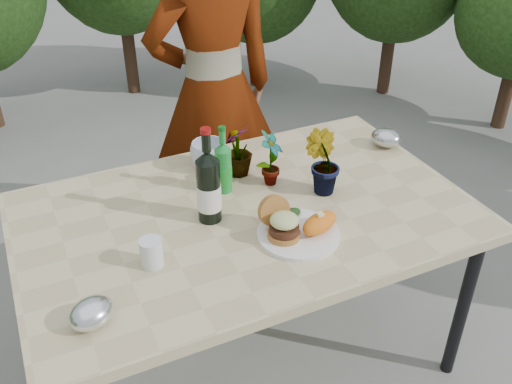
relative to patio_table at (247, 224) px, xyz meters
name	(u,v)px	position (x,y,z in m)	size (l,w,h in m)	color
ground	(248,354)	(0.00, 0.00, -0.69)	(80.00, 80.00, 0.00)	slate
patio_table	(247,224)	(0.00, 0.00, 0.00)	(1.60, 1.00, 0.75)	#CAB686
shrub_hedge	(119,15)	(-0.06, 1.46, 0.39)	(6.84, 5.05, 1.98)	#382316
dinner_plate	(298,234)	(0.10, -0.21, 0.06)	(0.28, 0.28, 0.01)	white
burger_stack	(282,222)	(0.04, -0.19, 0.12)	(0.11, 0.16, 0.11)	#B7722D
sweet_potato	(320,223)	(0.17, -0.23, 0.10)	(0.15, 0.08, 0.06)	orange
grilled_veg	(290,214)	(0.12, -0.11, 0.09)	(0.08, 0.05, 0.03)	olive
wine_bottle	(209,187)	(-0.13, 0.01, 0.19)	(0.08, 0.08, 0.35)	black
sparkling_water	(223,168)	(-0.02, 0.16, 0.15)	(0.06, 0.06, 0.27)	#18882F
plastic_cup	(152,253)	(-0.39, -0.14, 0.10)	(0.07, 0.07, 0.10)	silver
seedling_left	(271,159)	(0.16, 0.13, 0.17)	(0.12, 0.08, 0.22)	#2B5B1F
seedling_mid	(322,163)	(0.31, 0.01, 0.18)	(0.13, 0.11, 0.24)	#2E5C1F
seedling_right	(238,151)	(0.08, 0.25, 0.16)	(0.11, 0.11, 0.20)	#255A1F
blue_bowl	(209,155)	(-0.01, 0.34, 0.11)	(0.14, 0.14, 0.11)	silver
foil_packet_left	(92,313)	(-0.61, -0.31, 0.10)	(0.13, 0.11, 0.08)	silver
foil_packet_right	(386,138)	(0.74, 0.19, 0.10)	(0.13, 0.11, 0.08)	#B7BBBF
person	(213,92)	(0.20, 0.81, 0.17)	(0.63, 0.41, 1.72)	#8E5F47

